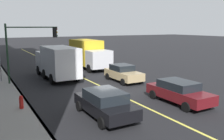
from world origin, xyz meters
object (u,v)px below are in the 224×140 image
Objects in this scene: car_black at (105,103)px; street_sign_post at (0,64)px; car_tan at (123,73)px; car_maroon at (179,91)px; truck_white at (57,61)px; truck_yellow at (88,53)px; traffic_light_mast at (29,42)px; fire_hydrant at (21,103)px.

car_black is 1.59× the size of street_sign_post.
car_black is 1.08× the size of car_tan.
street_sign_post reaches higher than car_maroon.
truck_white is 6.44m from truck_yellow.
traffic_light_mast is at bearing 10.38° from car_black.
truck_white is at bearing -3.67° from car_black.
street_sign_post is (11.67, 4.16, 0.89)m from car_black.
fire_hydrant is (3.15, 3.86, -0.29)m from car_black.
truck_yellow is 2.55× the size of street_sign_post.
street_sign_post is 2.98× the size of fire_hydrant.
street_sign_post is (4.66, 9.66, 0.89)m from car_tan.
truck_yellow reaches higher than car_tan.
car_black is 10.90m from traffic_light_mast.
car_maroon is at bearing -91.66° from car_black.
street_sign_post is (0.60, 4.87, 0.03)m from truck_white.
traffic_light_mast is at bearing -15.21° from fire_hydrant.
car_tan is 4.39× the size of fire_hydrant.
car_black is 8.91m from car_tan.
traffic_light_mast reaches higher than car_tan.
car_maroon is 15.16m from street_sign_post.
truck_white is (11.07, -0.71, 0.87)m from car_black.
car_maroon is at bearing 178.50° from truck_yellow.
truck_yellow reaches higher than street_sign_post.
car_black is at bearing -169.62° from traffic_light_mast.
car_maroon is 9.73m from fire_hydrant.
car_tan is 8.20m from truck_yellow.
car_tan is 8.58m from traffic_light_mast.
fire_hydrant is at bearing 164.79° from traffic_light_mast.
street_sign_post is at bearing 2.05° from fire_hydrant.
street_sign_post reaches higher than car_tan.
car_tan is at bearing -67.54° from fire_hydrant.
car_tan is at bearing -114.39° from traffic_light_mast.
car_tan reaches higher than car_maroon.
car_black is 4.74× the size of fire_hydrant.
truck_yellow is (15.31, -0.40, 0.97)m from car_maroon.
car_maroon is at bearing -145.66° from traffic_light_mast.
street_sign_post reaches higher than fire_hydrant.
car_black is 12.42m from street_sign_post.
car_black is 0.62× the size of truck_white.
car_tan is at bearing -1.65° from car_maroon.
car_black is 5.29m from car_maroon.
car_maroon is (-0.15, -5.29, -0.01)m from car_black.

